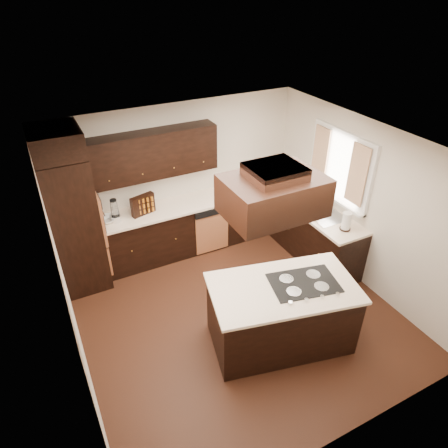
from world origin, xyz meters
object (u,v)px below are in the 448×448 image
Objects in this scene: oven_column at (75,224)px; range_hood at (273,195)px; spice_rack at (143,205)px; island at (281,315)px.

oven_column is 3.13m from range_hood.
spice_rack is at bearing 3.56° from oven_column.
oven_column is 1.05m from spice_rack.
oven_column is 5.43× the size of spice_rack.
oven_column reaches higher than island.
spice_rack is (-1.00, 2.45, 0.64)m from island.
spice_rack is at bearing 125.07° from island.
spice_rack reaches higher than island.
island is 2.72m from spice_rack.
range_hood reaches higher than spice_rack.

